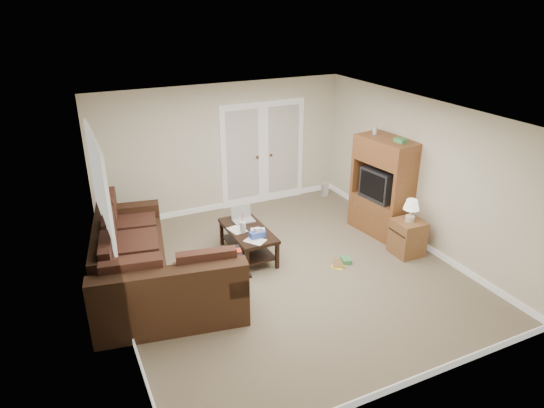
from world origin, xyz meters
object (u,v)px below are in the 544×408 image
side_cabinet (408,235)px  coffee_table (248,241)px  tv_armoire (383,186)px  sectional_sofa (147,270)px

side_cabinet → coffee_table: bearing=156.8°
coffee_table → tv_armoire: bearing=-4.7°
coffee_table → side_cabinet: bearing=-24.3°
sectional_sofa → side_cabinet: bearing=0.4°
coffee_table → tv_armoire: (2.53, -0.19, 0.61)m
coffee_table → tv_armoire: size_ratio=0.64×
sectional_sofa → coffee_table: size_ratio=2.72×
sectional_sofa → tv_armoire: size_ratio=1.75×
coffee_table → tv_armoire: tv_armoire is taller
tv_armoire → sectional_sofa: bearing=174.7°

